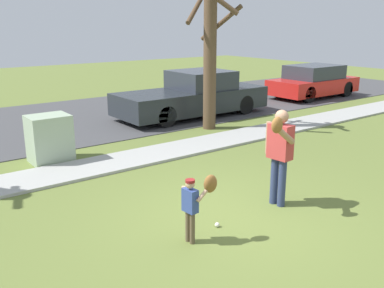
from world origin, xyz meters
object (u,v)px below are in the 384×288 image
Objects in this scene: person_child at (196,199)px; utility_cabinet at (50,139)px; street_tree_near at (210,43)px; baseball at (217,225)px; person_adult at (279,148)px; parked_pickup_dark at (194,96)px; parked_hatchback_red at (313,82)px.

person_child is 0.94× the size of utility_cabinet.
baseball is at bearing -128.06° from street_tree_near.
person_adult is 1.67× the size of person_child.
parked_pickup_dark is (5.58, 2.03, 0.14)m from utility_cabinet.
parked_hatchback_red is (10.96, 6.77, 0.62)m from baseball.
utility_cabinet is 5.25m from street_tree_near.
parked_hatchback_red is (6.99, 1.71, -1.83)m from street_tree_near.
street_tree_near is 2.60m from parked_pickup_dark.
baseball is 8.27m from parked_pickup_dark.
utility_cabinet is at bearing 19.97° from parked_pickup_dark.
person_child is at bearing -163.07° from baseball.
person_child is 0.83m from baseball.
baseball is at bearing 55.41° from parked_pickup_dark.
parked_hatchback_red is (11.86, 2.01, 0.13)m from utility_cabinet.
parked_pickup_dark reaches higher than baseball.
person_child is 0.21× the size of street_tree_near.
parked_pickup_dark reaches higher than utility_cabinet.
baseball is 6.89m from street_tree_near.
parked_pickup_dark is at bearing 55.41° from baseball.
utility_cabinet is 0.23× the size of street_tree_near.
street_tree_near is (4.50, 5.23, 1.83)m from person_child.
parked_pickup_dark is at bearing -121.06° from person_adult.
parked_pickup_dark is at bearing -0.11° from parked_hatchback_red.
person_adult is 11.76m from parked_hatchback_red.
street_tree_near is at bearing 51.94° from baseball.
parked_hatchback_red is at bearing 13.71° from street_tree_near.
parked_hatchback_red is at bearing 26.32° from person_child.
street_tree_near reaches higher than person_adult.
baseball is at bearing 31.71° from parked_hatchback_red.
baseball is at bearing 12.14° from person_child.
person_adult reaches higher than person_child.
person_adult reaches higher than parked_hatchback_red.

